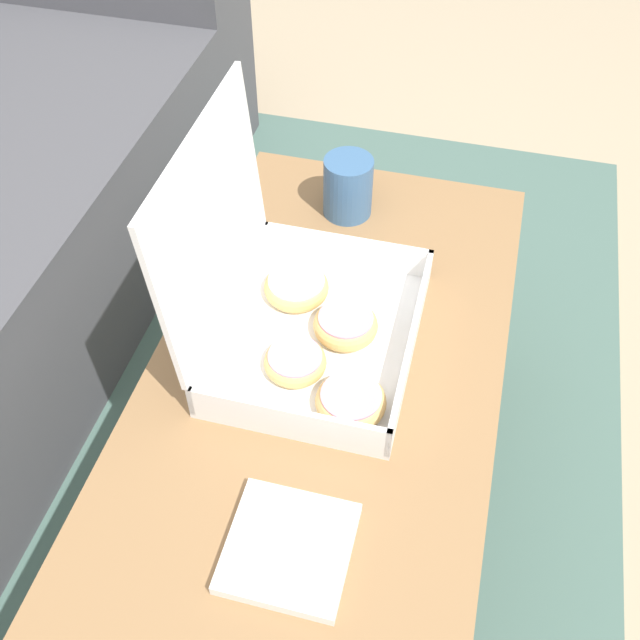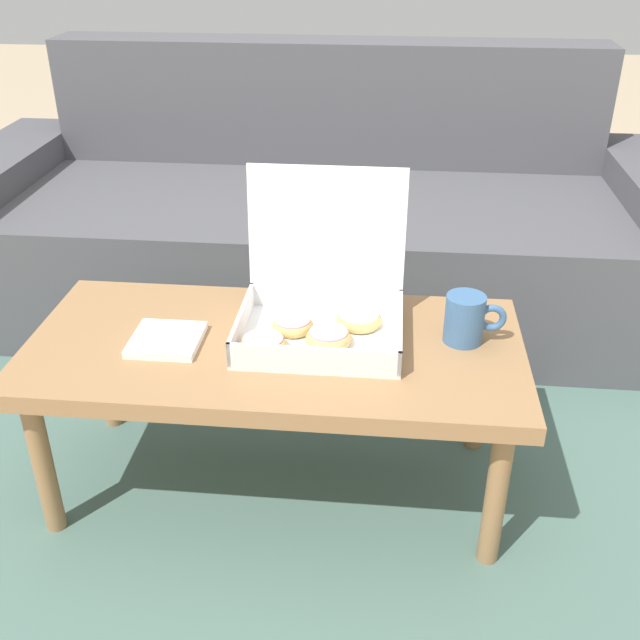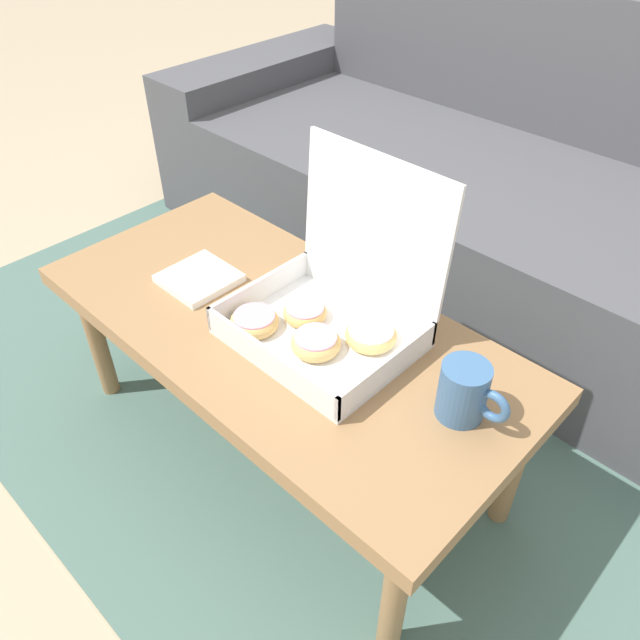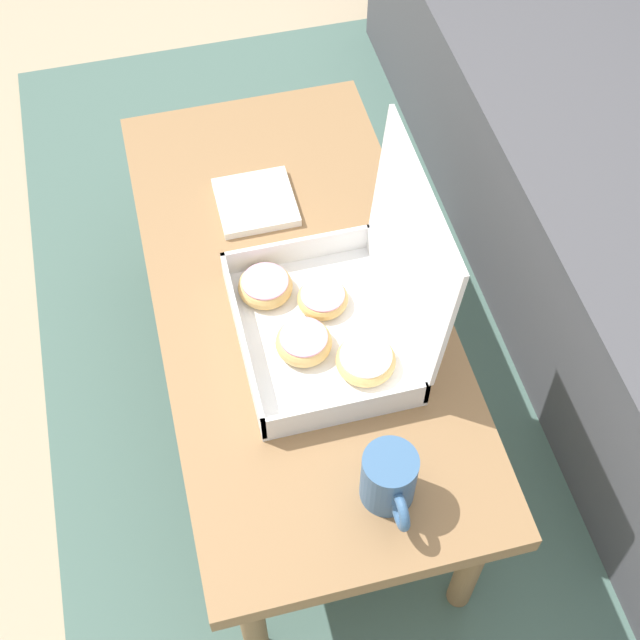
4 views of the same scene
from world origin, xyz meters
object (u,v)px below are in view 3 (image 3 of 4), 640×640
at_px(couch, 516,205).
at_px(coffee_mug, 465,392).
at_px(pastry_box, 328,308).
at_px(coffee_table, 280,338).

bearing_deg(couch, coffee_mug, -66.39).
bearing_deg(couch, pastry_box, -84.42).
bearing_deg(couch, coffee_table, -90.00).
bearing_deg(coffee_mug, coffee_table, -173.22).
relative_size(pastry_box, coffee_mug, 2.68).
xyz_separation_m(couch, coffee_table, (0.00, -0.98, 0.08)).
relative_size(coffee_table, coffee_mug, 8.19).
distance_m(couch, coffee_table, 0.99).
relative_size(couch, coffee_table, 2.22).
bearing_deg(pastry_box, coffee_table, -152.41).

